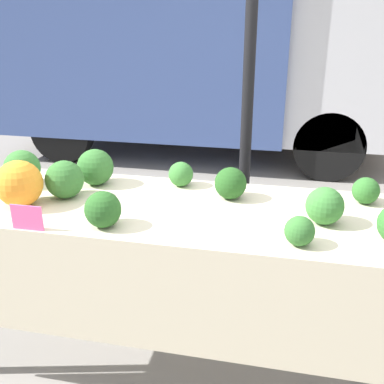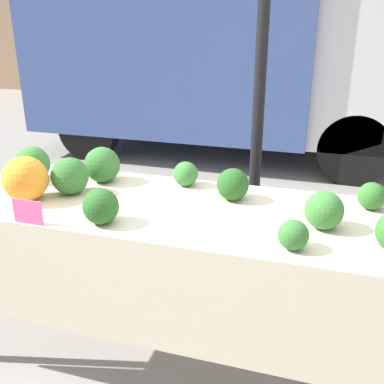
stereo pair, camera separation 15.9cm
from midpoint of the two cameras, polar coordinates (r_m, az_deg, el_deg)
name	(u,v)px [view 1 (the left image)]	position (r m, az deg, el deg)	size (l,w,h in m)	color
ground_plane	(192,361)	(2.57, -1.89, -20.69)	(40.00, 40.00, 0.00)	gray
tent_pole	(249,76)	(2.70, 5.50, 14.42)	(0.07, 0.07, 2.79)	black
parked_truck	(190,46)	(6.12, -1.06, 17.99)	(4.74, 2.30, 2.53)	#384C84
market_table	(189,236)	(2.07, -2.61, -5.71)	(2.36, 0.76, 0.89)	beige
orange_cauliflower	(19,184)	(2.25, -23.02, 0.96)	(0.22, 0.22, 0.22)	orange
broccoli_head_0	(300,231)	(1.76, 11.00, -4.93)	(0.12, 0.12, 0.12)	#336B2D
broccoli_head_1	(95,167)	(2.41, -14.04, 3.05)	(0.19, 0.19, 0.19)	#336B2D
broccoli_head_3	(22,168)	(2.52, -22.47, 2.82)	(0.19, 0.19, 0.19)	#387533
broccoli_head_4	(366,191)	(2.23, 19.34, 0.14)	(0.13, 0.13, 0.13)	#2D6628
broccoli_head_5	(231,183)	(2.16, 2.83, 1.09)	(0.16, 0.16, 0.16)	#23511E
broccoli_head_7	(103,209)	(1.92, -13.59, -2.20)	(0.16, 0.16, 0.16)	#285B23
broccoli_head_8	(181,174)	(2.33, -3.38, 2.25)	(0.13, 0.13, 0.13)	#387533
broccoli_head_9	(65,179)	(2.28, -17.81, 1.50)	(0.19, 0.19, 0.19)	#336B2D
broccoli_head_10	(325,206)	(1.96, 14.30, -1.75)	(0.16, 0.16, 0.16)	#387533
price_sign	(27,218)	(2.00, -22.39, -3.08)	(0.14, 0.01, 0.11)	#F45B9E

